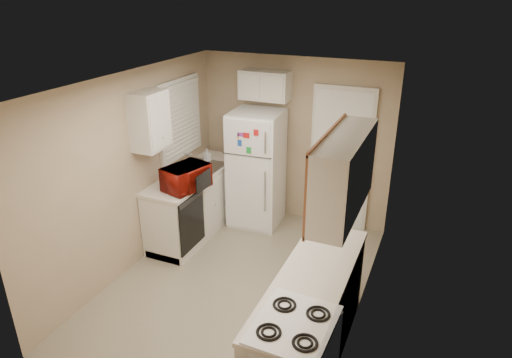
% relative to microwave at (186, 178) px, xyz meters
% --- Properties ---
extents(floor, '(3.80, 3.80, 0.00)m').
position_rel_microwave_xyz_m(floor, '(0.91, -0.40, -1.05)').
color(floor, '#ADA38A').
rests_on(floor, ground).
extents(ceiling, '(3.80, 3.80, 0.00)m').
position_rel_microwave_xyz_m(ceiling, '(0.91, -0.40, 1.35)').
color(ceiling, white).
rests_on(ceiling, floor).
extents(wall_left, '(3.80, 3.80, 0.00)m').
position_rel_microwave_xyz_m(wall_left, '(-0.49, -0.40, 0.15)').
color(wall_left, tan).
rests_on(wall_left, floor).
extents(wall_right, '(3.80, 3.80, 0.00)m').
position_rel_microwave_xyz_m(wall_right, '(2.31, -0.40, 0.15)').
color(wall_right, tan).
rests_on(wall_right, floor).
extents(wall_back, '(2.80, 2.80, 0.00)m').
position_rel_microwave_xyz_m(wall_back, '(0.91, 1.50, 0.15)').
color(wall_back, tan).
rests_on(wall_back, floor).
extents(wall_front, '(2.80, 2.80, 0.00)m').
position_rel_microwave_xyz_m(wall_front, '(0.91, -2.30, 0.15)').
color(wall_front, tan).
rests_on(wall_front, floor).
extents(left_counter, '(0.60, 1.80, 0.90)m').
position_rel_microwave_xyz_m(left_counter, '(-0.19, 0.50, -0.60)').
color(left_counter, silver).
rests_on(left_counter, floor).
extents(dishwasher, '(0.03, 0.58, 0.72)m').
position_rel_microwave_xyz_m(dishwasher, '(0.10, -0.10, -0.56)').
color(dishwasher, black).
rests_on(dishwasher, floor).
extents(sink, '(0.54, 0.74, 0.16)m').
position_rel_microwave_xyz_m(sink, '(-0.19, 0.65, -0.19)').
color(sink, gray).
rests_on(sink, left_counter).
extents(microwave, '(0.62, 0.45, 0.37)m').
position_rel_microwave_xyz_m(microwave, '(0.00, 0.00, 0.00)').
color(microwave, maroon).
rests_on(microwave, left_counter).
extents(soap_bottle, '(0.11, 0.11, 0.18)m').
position_rel_microwave_xyz_m(soap_bottle, '(-0.24, 0.98, -0.05)').
color(soap_bottle, silver).
rests_on(soap_bottle, left_counter).
extents(window_blinds, '(0.10, 0.98, 1.08)m').
position_rel_microwave_xyz_m(window_blinds, '(-0.45, 0.65, 0.55)').
color(window_blinds, silver).
rests_on(window_blinds, wall_left).
extents(upper_cabinet_left, '(0.30, 0.45, 0.70)m').
position_rel_microwave_xyz_m(upper_cabinet_left, '(-0.34, -0.18, 0.75)').
color(upper_cabinet_left, silver).
rests_on(upper_cabinet_left, wall_left).
extents(refrigerator, '(0.74, 0.72, 1.69)m').
position_rel_microwave_xyz_m(refrigerator, '(0.50, 1.10, -0.21)').
color(refrigerator, white).
rests_on(refrigerator, floor).
extents(cabinet_over_fridge, '(0.70, 0.30, 0.40)m').
position_rel_microwave_xyz_m(cabinet_over_fridge, '(0.51, 1.35, 0.95)').
color(cabinet_over_fridge, silver).
rests_on(cabinet_over_fridge, wall_back).
extents(interior_door, '(0.86, 0.06, 2.08)m').
position_rel_microwave_xyz_m(interior_door, '(1.61, 1.46, -0.03)').
color(interior_door, white).
rests_on(interior_door, floor).
extents(right_counter, '(0.60, 2.00, 0.90)m').
position_rel_microwave_xyz_m(right_counter, '(2.01, -1.20, -0.60)').
color(right_counter, silver).
rests_on(right_counter, floor).
extents(upper_cabinet_right, '(0.30, 1.20, 0.70)m').
position_rel_microwave_xyz_m(upper_cabinet_right, '(2.16, -0.90, 0.75)').
color(upper_cabinet_right, silver).
rests_on(upper_cabinet_right, wall_right).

